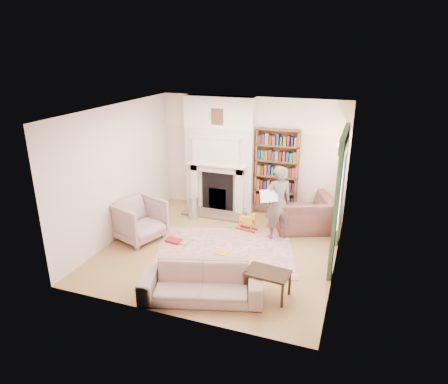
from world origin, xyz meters
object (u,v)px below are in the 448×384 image
at_px(man_reading, 278,203).
at_px(rocking_horse, 247,221).
at_px(coffee_table, 267,284).
at_px(bookcase, 277,168).
at_px(armchair_left, 139,220).
at_px(paraffin_heater, 193,207).
at_px(armchair_reading, 303,214).
at_px(sofa, 202,282).

bearing_deg(man_reading, rocking_horse, -48.01).
relative_size(coffee_table, rocking_horse, 1.43).
xyz_separation_m(bookcase, armchair_left, (-2.43, -2.24, -0.75)).
bearing_deg(paraffin_heater, armchair_reading, 5.21).
bearing_deg(coffee_table, man_reading, 104.73).
xyz_separation_m(armchair_reading, paraffin_heater, (-2.55, -0.23, -0.12)).
relative_size(sofa, rocking_horse, 4.03).
distance_m(armchair_left, coffee_table, 3.27).
height_order(armchair_left, paraffin_heater, armchair_left).
xyz_separation_m(coffee_table, paraffin_heater, (-2.42, 2.50, 0.05)).
bearing_deg(paraffin_heater, bookcase, 26.03).
bearing_deg(coffee_table, paraffin_heater, 140.32).
relative_size(man_reading, coffee_table, 2.31).
distance_m(armchair_reading, man_reading, 0.86).
distance_m(man_reading, coffee_table, 2.23).
relative_size(armchair_reading, man_reading, 0.74).
distance_m(armchair_reading, paraffin_heater, 2.57).
xyz_separation_m(armchair_reading, coffee_table, (-0.13, -2.73, -0.17)).
relative_size(bookcase, coffee_table, 2.64).
distance_m(sofa, coffee_table, 1.08).
bearing_deg(sofa, paraffin_heater, 99.93).
distance_m(armchair_left, paraffin_heater, 1.52).
xyz_separation_m(armchair_reading, rocking_horse, (-1.16, -0.44, -0.17)).
xyz_separation_m(bookcase, man_reading, (0.32, -1.24, -0.37)).
height_order(bookcase, sofa, bookcase).
height_order(sofa, man_reading, man_reading).
xyz_separation_m(armchair_left, coffee_table, (3.07, -1.12, -0.20)).
relative_size(armchair_reading, rocking_horse, 2.45).
bearing_deg(bookcase, armchair_left, -137.25).
distance_m(armchair_left, rocking_horse, 2.35).
relative_size(bookcase, paraffin_heater, 3.36).
bearing_deg(paraffin_heater, man_reading, -9.91).
distance_m(sofa, rocking_horse, 2.69).
height_order(bookcase, man_reading, bookcase).
bearing_deg(armchair_left, paraffin_heater, -5.95).
relative_size(man_reading, paraffin_heater, 2.94).
relative_size(armchair_left, sofa, 0.48).
xyz_separation_m(armchair_reading, sofa, (-1.13, -3.13, -0.10)).
bearing_deg(bookcase, rocking_horse, -109.96).
bearing_deg(man_reading, sofa, 39.52).
height_order(sofa, paraffin_heater, sofa).
bearing_deg(man_reading, armchair_left, -15.41).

